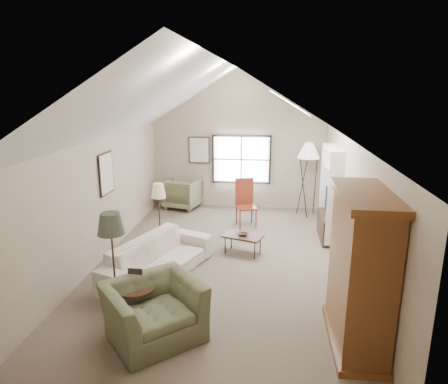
# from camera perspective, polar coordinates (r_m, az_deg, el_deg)

# --- Properties ---
(room_shell) EXTENTS (5.01, 8.01, 4.00)m
(room_shell) POSITION_cam_1_polar(r_m,az_deg,el_deg) (7.58, -0.36, 12.53)
(room_shell) COLOR #716251
(room_shell) RESTS_ON ground
(window) EXTENTS (1.72, 0.08, 1.42)m
(window) POSITION_cam_1_polar(r_m,az_deg,el_deg) (11.69, 2.50, 4.67)
(window) COLOR black
(window) RESTS_ON room_shell
(skylight) EXTENTS (0.80, 1.20, 0.52)m
(skylight) POSITION_cam_1_polar(r_m,az_deg,el_deg) (8.43, 9.44, 12.66)
(skylight) COLOR white
(skylight) RESTS_ON room_shell
(wall_art) EXTENTS (1.97, 3.71, 0.88)m
(wall_art) POSITION_cam_1_polar(r_m,az_deg,el_deg) (10.02, -9.74, 4.37)
(wall_art) COLOR black
(wall_art) RESTS_ON room_shell
(armoire) EXTENTS (0.60, 1.50, 2.20)m
(armoire) POSITION_cam_1_polar(r_m,az_deg,el_deg) (5.80, 18.87, -10.61)
(armoire) COLOR brown
(armoire) RESTS_ON ground
(tv_alcove) EXTENTS (0.32, 1.30, 2.10)m
(tv_alcove) POSITION_cam_1_polar(r_m,az_deg,el_deg) (9.53, 14.98, -0.03)
(tv_alcove) COLOR white
(tv_alcove) RESTS_ON ground
(media_console) EXTENTS (0.34, 1.18, 0.60)m
(media_console) POSITION_cam_1_polar(r_m,az_deg,el_deg) (9.77, 14.53, -4.85)
(media_console) COLOR #382316
(media_console) RESTS_ON ground
(tv_panel) EXTENTS (0.05, 0.90, 0.55)m
(tv_panel) POSITION_cam_1_polar(r_m,az_deg,el_deg) (9.58, 14.77, -1.35)
(tv_panel) COLOR black
(tv_panel) RESTS_ON media_console
(sofa) EXTENTS (1.79, 2.65, 0.72)m
(sofa) POSITION_cam_1_polar(r_m,az_deg,el_deg) (7.78, -9.30, -9.26)
(sofa) COLOR beige
(sofa) RESTS_ON ground
(armchair_near) EXTENTS (1.70, 1.68, 0.83)m
(armchair_near) POSITION_cam_1_polar(r_m,az_deg,el_deg) (6.02, -10.00, -16.38)
(armchair_near) COLOR #5E6345
(armchair_near) RESTS_ON ground
(armchair_far) EXTENTS (1.17, 1.19, 0.89)m
(armchair_far) POSITION_cam_1_polar(r_m,az_deg,el_deg) (11.90, -5.85, -0.17)
(armchair_far) COLOR #6A6B4A
(armchair_far) RESTS_ON ground
(coffee_table) EXTENTS (0.93, 0.70, 0.42)m
(coffee_table) POSITION_cam_1_polar(r_m,az_deg,el_deg) (8.69, 2.68, -7.50)
(coffee_table) COLOR #372616
(coffee_table) RESTS_ON ground
(bowl) EXTENTS (0.25, 0.25, 0.05)m
(bowl) POSITION_cam_1_polar(r_m,az_deg,el_deg) (8.60, 2.70, -6.06)
(bowl) COLOR #331C14
(bowl) RESTS_ON coffee_table
(side_table) EXTENTS (0.80, 0.80, 0.62)m
(side_table) POSITION_cam_1_polar(r_m,az_deg,el_deg) (6.42, -12.37, -15.46)
(side_table) COLOR #3A2417
(side_table) RESTS_ON ground
(side_chair) EXTENTS (0.60, 0.60, 1.23)m
(side_chair) POSITION_cam_1_polar(r_m,az_deg,el_deg) (10.24, 3.19, -1.62)
(side_chair) COLOR maroon
(side_chair) RESTS_ON ground
(tripod_lamp) EXTENTS (0.77, 0.77, 2.09)m
(tripod_lamp) POSITION_cam_1_polar(r_m,az_deg,el_deg) (11.21, 11.82, 1.81)
(tripod_lamp) COLOR white
(tripod_lamp) RESTS_ON ground
(dark_lamp) EXTENTS (0.53, 0.53, 1.72)m
(dark_lamp) POSITION_cam_1_polar(r_m,az_deg,el_deg) (6.47, -15.48, -9.93)
(dark_lamp) COLOR #2B2E21
(dark_lamp) RESTS_ON ground
(tan_lamp) EXTENTS (0.40, 0.40, 1.55)m
(tan_lamp) POSITION_cam_1_polar(r_m,az_deg,el_deg) (8.79, -9.20, -3.51)
(tan_lamp) COLOR tan
(tan_lamp) RESTS_ON ground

